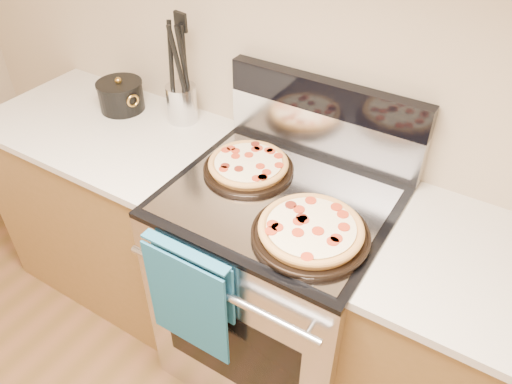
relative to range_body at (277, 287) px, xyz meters
The scene contains 15 objects.
wall_back 0.97m from the range_body, 90.00° to the left, with size 4.00×4.00×0.00m, color #C1AA8B.
range_body is the anchor object (origin of this frame).
oven_window 0.34m from the range_body, 90.00° to the right, with size 0.56×0.01×0.40m, color black.
cooktop 0.46m from the range_body, ahead, with size 0.76×0.68×0.02m, color black.
backsplash_lower 0.64m from the range_body, 90.00° to the left, with size 0.76×0.06×0.18m, color silver.
backsplash_upper 0.77m from the range_body, 90.00° to the left, with size 0.76×0.06×0.12m, color black.
oven_handle 0.51m from the range_body, 90.00° to the right, with size 0.03×0.03×0.70m, color silver.
dish_towel 0.47m from the range_body, 107.74° to the right, with size 0.32×0.05×0.42m, color navy, non-canonical shape.
foil_sheet 0.47m from the range_body, 90.00° to the right, with size 0.70×0.55×0.01m, color gray.
cabinet_left 0.88m from the range_body, behind, with size 1.00×0.62×0.88m, color brown.
countertop_left 0.99m from the range_body, behind, with size 1.02×0.64×0.03m, color beige.
pepperoni_pizza_back 0.53m from the range_body, 160.44° to the left, with size 0.32×0.32×0.04m, color #C5843C, non-canonical shape.
pepperoni_pizza_front 0.55m from the range_body, 35.84° to the right, with size 0.36×0.36×0.05m, color #C5843C, non-canonical shape.
utensil_crock 0.85m from the range_body, 158.54° to the left, with size 0.13×0.13×0.16m, color silver.
saucepan 1.05m from the range_body, 169.01° to the left, with size 0.19×0.19×0.12m, color black.
Camera 1 is at (0.63, 0.49, 2.00)m, focal length 35.00 mm.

